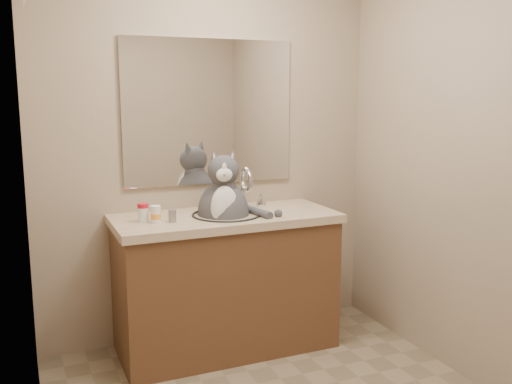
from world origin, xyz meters
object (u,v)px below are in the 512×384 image
at_px(pill_bottle_orange, 156,215).
at_px(grey_canister, 172,216).
at_px(cat, 224,209).
at_px(pill_bottle_redcap, 143,213).

distance_m(pill_bottle_orange, grey_canister, 0.09).
distance_m(cat, pill_bottle_orange, 0.43).
distance_m(pill_bottle_redcap, grey_canister, 0.17).
bearing_deg(grey_canister, pill_bottle_orange, 171.84).
distance_m(pill_bottle_redcap, pill_bottle_orange, 0.08).
height_order(cat, pill_bottle_redcap, cat).
bearing_deg(pill_bottle_orange, grey_canister, -8.16).
xyz_separation_m(pill_bottle_redcap, grey_canister, (0.15, -0.06, -0.02)).
bearing_deg(pill_bottle_orange, pill_bottle_redcap, 139.60).
bearing_deg(cat, pill_bottle_redcap, -163.66).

